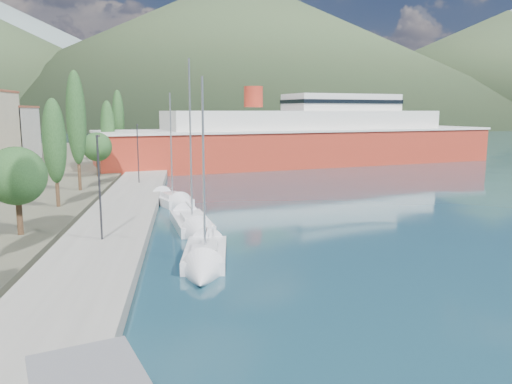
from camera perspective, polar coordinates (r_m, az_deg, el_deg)
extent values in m
plane|color=#1A3D4C|center=(134.96, -6.25, 5.70)|extent=(1400.00, 1400.00, 0.00)
cube|color=gray|center=(41.69, -14.69, -1.86)|extent=(5.00, 88.00, 0.80)
cone|color=slate|center=(704.47, -1.06, 15.90)|extent=(760.00, 760.00, 180.00)
cone|color=#37492C|center=(419.88, -1.93, 15.97)|extent=(480.00, 480.00, 115.00)
cone|color=#37492C|center=(476.22, 26.47, 12.72)|extent=(420.00, 420.00, 90.00)
cube|color=beige|center=(85.45, -27.21, 5.87)|extent=(9.00, 10.00, 8.00)
cylinder|color=#47301E|center=(33.73, -25.40, -2.60)|extent=(0.36, 0.36, 2.22)
sphere|color=#274D23|center=(33.35, -25.70, 1.67)|extent=(3.55, 3.55, 3.55)
cylinder|color=#47301E|center=(42.52, -21.71, -0.31)|extent=(0.30, 0.30, 1.87)
ellipsoid|color=#274D23|center=(42.07, -22.05, 5.41)|extent=(1.80, 1.80, 6.64)
cylinder|color=#47301E|center=(50.56, -19.51, 1.59)|extent=(0.30, 0.30, 2.48)
ellipsoid|color=#274D23|center=(50.18, -19.86, 7.99)|extent=(1.80, 1.80, 8.80)
cylinder|color=#47301E|center=(60.62, -17.59, 2.69)|extent=(0.36, 0.36, 2.10)
sphere|color=#274D23|center=(60.41, -17.70, 4.94)|extent=(3.35, 3.35, 3.35)
cylinder|color=#47301E|center=(68.94, -16.43, 3.43)|extent=(0.30, 0.30, 1.95)
ellipsoid|color=#274D23|center=(68.66, -16.60, 7.11)|extent=(1.80, 1.80, 6.93)
cylinder|color=#47301E|center=(79.69, -15.30, 4.36)|extent=(0.30, 0.30, 2.35)
ellipsoid|color=#274D23|center=(79.44, -15.47, 8.20)|extent=(1.80, 1.80, 8.34)
cylinder|color=#2D2D33|center=(30.01, -17.45, 0.37)|extent=(0.12, 0.12, 6.00)
cube|color=#2D2D33|center=(29.96, -17.65, 6.12)|extent=(0.15, 0.50, 0.12)
cylinder|color=#2D2D33|center=(53.25, -13.33, 4.24)|extent=(0.12, 0.12, 6.00)
cube|color=#2D2D33|center=(53.34, -13.43, 7.48)|extent=(0.15, 0.50, 0.12)
cube|color=slate|center=(12.15, -18.82, -19.01)|extent=(3.08, 3.34, 0.10)
cube|color=silver|center=(28.04, -5.80, -7.30)|extent=(2.74, 5.69, 0.88)
cube|color=silver|center=(27.53, -5.86, -6.34)|extent=(1.55, 2.32, 0.34)
cylinder|color=silver|center=(26.68, -6.02, 3.02)|extent=(0.12, 0.12, 9.31)
cone|color=silver|center=(24.69, -6.23, -9.63)|extent=(2.48, 2.77, 2.25)
cube|color=silver|center=(35.89, -7.40, -3.65)|extent=(3.20, 6.64, 0.90)
cube|color=silver|center=(35.35, -7.32, -2.85)|extent=(1.73, 2.72, 0.35)
cylinder|color=silver|center=(34.63, -7.50, 5.84)|extent=(0.12, 0.12, 11.00)
cone|color=silver|center=(31.97, -6.27, -5.22)|extent=(2.71, 3.28, 2.30)
cube|color=silver|center=(45.23, -9.66, -1.02)|extent=(4.11, 5.76, 0.91)
cube|color=silver|center=(44.80, -9.53, -0.33)|extent=(2.07, 2.48, 0.35)
cylinder|color=silver|center=(44.29, -9.68, 5.26)|extent=(0.12, 0.12, 9.05)
cone|color=silver|center=(42.12, -8.08, -1.74)|extent=(3.06, 3.15, 2.31)
cube|color=#AC2F1E|center=(78.16, 5.55, 4.90)|extent=(63.31, 27.86, 5.99)
cube|color=silver|center=(78.00, 5.59, 7.10)|extent=(63.83, 28.34, 0.32)
cube|color=silver|center=(77.96, 5.60, 8.04)|extent=(44.13, 20.96, 3.21)
cube|color=silver|center=(81.15, 9.71, 10.04)|extent=(18.81, 12.03, 2.57)
cylinder|color=#AC2F1E|center=(74.36, -0.30, 10.83)|extent=(2.78, 2.78, 3.00)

